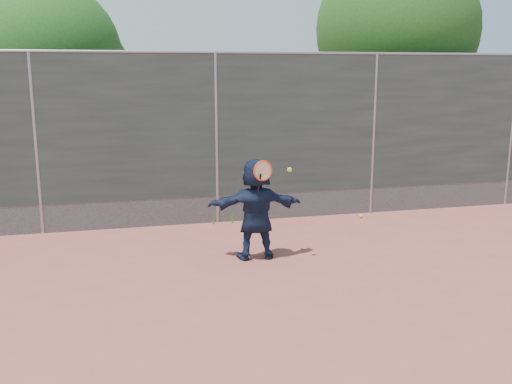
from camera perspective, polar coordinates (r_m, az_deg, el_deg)
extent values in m
plane|color=#9E4C42|center=(7.14, 1.12, -10.17)|extent=(80.00, 80.00, 0.00)
imported|color=#141F39|center=(8.24, 0.00, -1.68)|extent=(1.41, 0.54, 1.49)
sphere|color=#B7E132|center=(10.82, 10.45, -2.39)|extent=(0.07, 0.07, 0.07)
cube|color=#38423D|center=(10.07, -4.00, 6.64)|extent=(20.00, 0.04, 2.50)
cube|color=slate|center=(10.33, -3.87, -1.67)|extent=(20.00, 0.03, 0.50)
cylinder|color=gray|center=(10.03, -4.10, 13.76)|extent=(20.00, 0.05, 0.05)
cylinder|color=gray|center=(10.04, -21.15, 4.40)|extent=(0.06, 0.06, 3.00)
cylinder|color=gray|center=(10.10, -3.97, 5.23)|extent=(0.06, 0.06, 3.00)
cylinder|color=gray|center=(11.01, 11.66, 5.58)|extent=(0.06, 0.06, 3.00)
cylinder|color=gray|center=(12.59, 24.16, 5.57)|extent=(0.06, 0.06, 3.00)
torus|color=red|center=(7.94, 0.70, 2.14)|extent=(0.29, 0.09, 0.29)
cylinder|color=beige|center=(7.94, 0.70, 2.14)|extent=(0.24, 0.06, 0.25)
cylinder|color=black|center=(7.98, 0.31, 0.73)|extent=(0.06, 0.13, 0.33)
sphere|color=#B7E132|center=(7.99, 3.37, 2.23)|extent=(0.07, 0.07, 0.07)
cylinder|color=#382314|center=(13.66, 13.40, 5.88)|extent=(0.28, 0.28, 2.60)
sphere|color=#23561C|center=(13.61, 13.89, 15.50)|extent=(3.60, 3.60, 3.60)
sphere|color=#23561C|center=(14.11, 16.10, 13.79)|extent=(2.52, 2.52, 2.52)
cylinder|color=#382314|center=(13.05, -19.43, 4.36)|extent=(0.28, 0.28, 2.20)
sphere|color=#23561C|center=(12.95, -20.04, 12.82)|extent=(3.00, 3.00, 3.00)
sphere|color=#23561C|center=(13.10, -17.19, 11.68)|extent=(2.10, 2.10, 2.10)
cone|color=#387226|center=(10.29, -2.37, -2.40)|extent=(0.03, 0.03, 0.26)
cone|color=#387226|center=(10.36, -0.77, -2.17)|extent=(0.03, 0.03, 0.30)
cone|color=#387226|center=(10.21, -4.28, -2.65)|extent=(0.03, 0.03, 0.22)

